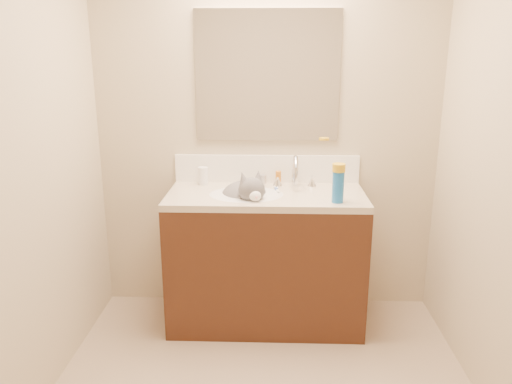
# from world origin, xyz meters

# --- Properties ---
(room_shell) EXTENTS (2.24, 2.54, 2.52)m
(room_shell) POSITION_xyz_m (0.00, 0.00, 1.49)
(room_shell) COLOR tan
(room_shell) RESTS_ON ground
(vanity_cabinet) EXTENTS (1.20, 0.55, 0.82)m
(vanity_cabinet) POSITION_xyz_m (0.00, 0.97, 0.41)
(vanity_cabinet) COLOR #391C10
(vanity_cabinet) RESTS_ON ground
(counter_slab) EXTENTS (1.20, 0.55, 0.04)m
(counter_slab) POSITION_xyz_m (0.00, 0.97, 0.84)
(counter_slab) COLOR #C2B398
(counter_slab) RESTS_ON vanity_cabinet
(basin) EXTENTS (0.45, 0.36, 0.14)m
(basin) POSITION_xyz_m (-0.12, 0.94, 0.79)
(basin) COLOR white
(basin) RESTS_ON vanity_cabinet
(faucet) EXTENTS (0.28, 0.20, 0.21)m
(faucet) POSITION_xyz_m (0.18, 1.11, 0.95)
(faucet) COLOR silver
(faucet) RESTS_ON counter_slab
(cat) EXTENTS (0.41, 0.45, 0.33)m
(cat) POSITION_xyz_m (-0.12, 0.97, 0.83)
(cat) COLOR #565356
(cat) RESTS_ON basin
(backsplash) EXTENTS (1.20, 0.02, 0.18)m
(backsplash) POSITION_xyz_m (0.00, 1.24, 0.95)
(backsplash) COLOR white
(backsplash) RESTS_ON counter_slab
(mirror) EXTENTS (0.90, 0.02, 0.80)m
(mirror) POSITION_xyz_m (0.00, 1.24, 1.54)
(mirror) COLOR white
(mirror) RESTS_ON room_shell
(pill_bottle) EXTENTS (0.08, 0.08, 0.11)m
(pill_bottle) POSITION_xyz_m (-0.41, 1.16, 0.92)
(pill_bottle) COLOR white
(pill_bottle) RESTS_ON counter_slab
(pill_label) EXTENTS (0.08, 0.08, 0.04)m
(pill_label) POSITION_xyz_m (-0.41, 1.16, 0.90)
(pill_label) COLOR orange
(pill_label) RESTS_ON pill_bottle
(silver_jar) EXTENTS (0.06, 0.06, 0.06)m
(silver_jar) POSITION_xyz_m (-0.03, 1.19, 0.89)
(silver_jar) COLOR #B7B7BC
(silver_jar) RESTS_ON counter_slab
(amber_bottle) EXTENTS (0.05, 0.05, 0.09)m
(amber_bottle) POSITION_xyz_m (0.08, 1.18, 0.90)
(amber_bottle) COLOR #C97117
(amber_bottle) RESTS_ON counter_slab
(toothbrush) EXTENTS (0.04, 0.13, 0.01)m
(toothbrush) POSITION_xyz_m (0.06, 1.04, 0.86)
(toothbrush) COLOR white
(toothbrush) RESTS_ON counter_slab
(toothbrush_head) EXTENTS (0.02, 0.03, 0.02)m
(toothbrush_head) POSITION_xyz_m (0.06, 1.04, 0.87)
(toothbrush_head) COLOR #5B7AC3
(toothbrush_head) RESTS_ON counter_slab
(spray_can) EXTENTS (0.07, 0.07, 0.18)m
(spray_can) POSITION_xyz_m (0.41, 0.80, 0.95)
(spray_can) COLOR blue
(spray_can) RESTS_ON counter_slab
(spray_cap) EXTENTS (0.08, 0.08, 0.04)m
(spray_cap) POSITION_xyz_m (0.41, 0.80, 1.06)
(spray_cap) COLOR gold
(spray_cap) RESTS_ON spray_can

